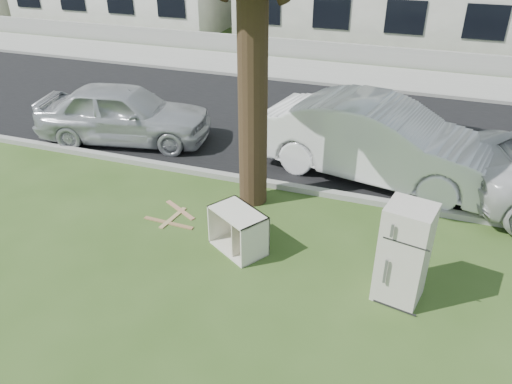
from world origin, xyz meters
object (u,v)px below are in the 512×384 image
(car_center, at_px, (380,141))
(fridge, at_px, (404,254))
(cabinet, at_px, (238,230))
(car_left, at_px, (124,113))

(car_center, bearing_deg, fridge, -156.84)
(cabinet, bearing_deg, car_center, 94.04)
(car_left, bearing_deg, fridge, -128.81)
(car_center, bearing_deg, car_left, 102.01)
(fridge, height_order, cabinet, fridge)
(car_center, bearing_deg, cabinet, 162.82)
(fridge, height_order, car_left, fridge)
(fridge, bearing_deg, cabinet, -175.24)
(car_left, bearing_deg, cabinet, -138.98)
(cabinet, distance_m, car_center, 3.97)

